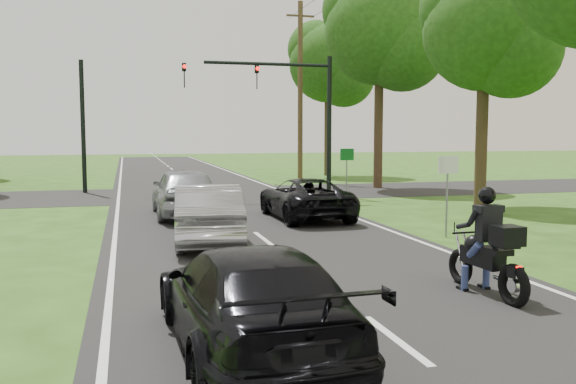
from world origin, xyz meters
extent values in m
plane|color=#284914|center=(0.00, 0.00, 0.00)|extent=(140.00, 140.00, 0.00)
cube|color=black|center=(0.00, 10.00, 0.01)|extent=(8.00, 100.00, 0.01)
cube|color=black|center=(0.00, 16.00, 0.01)|extent=(60.00, 7.00, 0.01)
torus|color=black|center=(2.41, -1.55, 0.33)|extent=(0.16, 0.65, 0.65)
torus|color=black|center=(2.47, -3.02, 0.33)|extent=(0.19, 0.71, 0.71)
cube|color=black|center=(2.44, -2.19, 0.62)|extent=(0.31, 0.95, 0.30)
sphere|color=black|center=(2.43, -1.94, 0.80)|extent=(0.33, 0.33, 0.33)
cube|color=black|center=(2.45, -2.53, 0.80)|extent=(0.36, 0.55, 0.10)
cube|color=#FF0C07|center=(2.48, -3.13, 0.64)|extent=(0.10, 0.03, 0.05)
cylinder|color=silver|center=(2.62, -2.72, 0.31)|extent=(0.12, 0.79, 0.09)
cylinder|color=black|center=(2.42, -1.75, 0.98)|extent=(0.61, 0.06, 0.04)
cube|color=black|center=(2.47, -2.83, 1.09)|extent=(0.45, 0.41, 0.31)
cube|color=black|center=(2.45, -2.34, 1.22)|extent=(0.40, 0.23, 0.59)
sphere|color=black|center=(2.44, -2.27, 1.68)|extent=(0.30, 0.30, 0.30)
cylinder|color=navy|center=(2.22, -2.02, 0.23)|extent=(0.12, 0.12, 0.44)
cylinder|color=navy|center=(2.65, -2.00, 0.23)|extent=(0.12, 0.12, 0.44)
imported|color=black|center=(2.12, 7.33, 0.66)|extent=(2.22, 4.68, 1.29)
imported|color=#A8A8AC|center=(-1.45, 3.70, 0.74)|extent=(1.96, 4.55, 1.46)
imported|color=#93959A|center=(-1.55, 8.80, 0.83)|extent=(1.94, 4.78, 1.63)
imported|color=black|center=(-1.94, -3.98, 0.69)|extent=(2.07, 4.72, 1.35)
cylinder|color=black|center=(5.20, 14.00, 3.00)|extent=(0.20, 0.20, 6.00)
cylinder|color=black|center=(2.50, 14.00, 5.60)|extent=(5.40, 0.14, 0.14)
imported|color=black|center=(2.00, 14.00, 5.05)|extent=(0.16, 0.36, 1.00)
imported|color=black|center=(-1.00, 14.00, 5.05)|extent=(0.16, 0.36, 1.00)
sphere|color=#FF0C07|center=(2.00, 13.82, 5.38)|extent=(0.16, 0.16, 0.16)
sphere|color=#FF0C07|center=(-1.00, 13.82, 5.38)|extent=(0.16, 0.16, 0.16)
cylinder|color=black|center=(-5.20, 18.00, 3.00)|extent=(0.20, 0.20, 6.00)
cylinder|color=brown|center=(6.20, 22.00, 5.00)|extent=(0.28, 0.28, 10.00)
cube|color=brown|center=(6.20, 22.00, 9.20)|extent=(1.60, 0.10, 0.10)
cylinder|color=slate|center=(4.70, 3.00, 1.00)|extent=(0.05, 0.05, 2.00)
cube|color=silver|center=(4.70, 2.97, 1.90)|extent=(0.55, 0.04, 0.45)
cylinder|color=slate|center=(4.90, 11.00, 1.00)|extent=(0.05, 0.05, 2.00)
cube|color=#0C591E|center=(4.90, 10.97, 1.90)|extent=(0.55, 0.04, 0.45)
cylinder|color=#332316|center=(9.50, 9.00, 2.94)|extent=(0.44, 0.44, 5.88)
sphere|color=#1D3E11|center=(9.50, 9.00, 6.51)|extent=(4.50, 4.50, 4.50)
sphere|color=#1D3E11|center=(10.25, 8.40, 5.78)|extent=(3.60, 3.60, 3.60)
cylinder|color=#332316|center=(8.80, 17.00, 3.50)|extent=(0.44, 0.44, 7.00)
sphere|color=#1D3E11|center=(8.80, 17.00, 7.75)|extent=(5.40, 5.40, 5.40)
sphere|color=#1D3E11|center=(9.70, 16.28, 6.88)|extent=(4.32, 4.32, 4.32)
cylinder|color=#332316|center=(9.20, 26.00, 3.22)|extent=(0.44, 0.44, 6.44)
sphere|color=#1D3E11|center=(9.20, 26.00, 7.13)|extent=(4.95, 4.95, 4.95)
sphere|color=#1D3E11|center=(10.02, 25.34, 6.33)|extent=(3.96, 3.96, 3.96)
camera|label=1|loc=(-3.39, -11.18, 2.72)|focal=38.00mm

